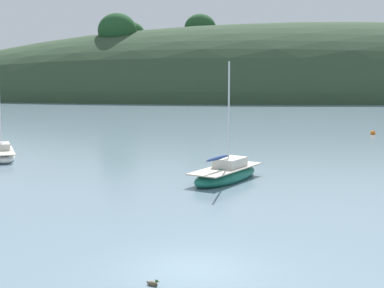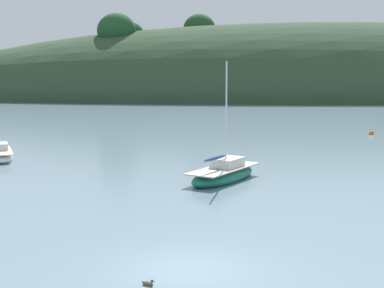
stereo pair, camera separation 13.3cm
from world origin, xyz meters
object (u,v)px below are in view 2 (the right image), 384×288
(sailboat_black_sloop, at_px, (2,154))
(duck_lone_left, at_px, (150,284))
(mooring_buoy_inner, at_px, (374,133))
(sailboat_navy_dinghy, at_px, (226,174))

(sailboat_black_sloop, height_order, duck_lone_left, sailboat_black_sloop)
(mooring_buoy_inner, height_order, duck_lone_left, mooring_buoy_inner)
(sailboat_black_sloop, xyz_separation_m, mooring_buoy_inner, (28.41, 13.52, -0.19))
(sailboat_navy_dinghy, bearing_deg, duck_lone_left, -100.79)
(sailboat_black_sloop, xyz_separation_m, duck_lone_left, (11.39, -22.90, -0.26))
(sailboat_navy_dinghy, distance_m, duck_lone_left, 15.92)
(sailboat_black_sloop, relative_size, duck_lone_left, 17.18)
(sailboat_navy_dinghy, relative_size, mooring_buoy_inner, 12.24)
(sailboat_black_sloop, bearing_deg, mooring_buoy_inner, 25.45)
(sailboat_black_sloop, distance_m, duck_lone_left, 25.57)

